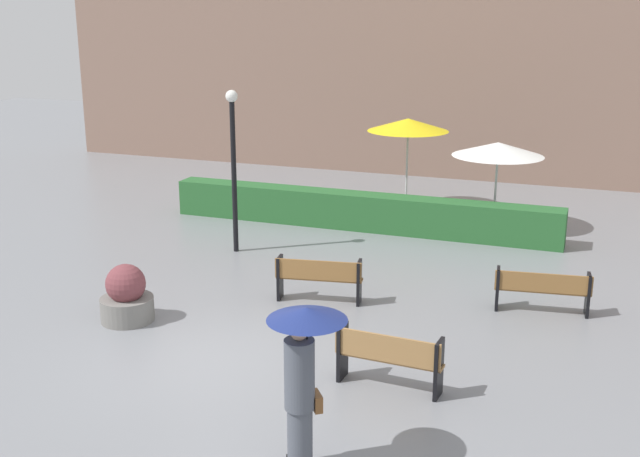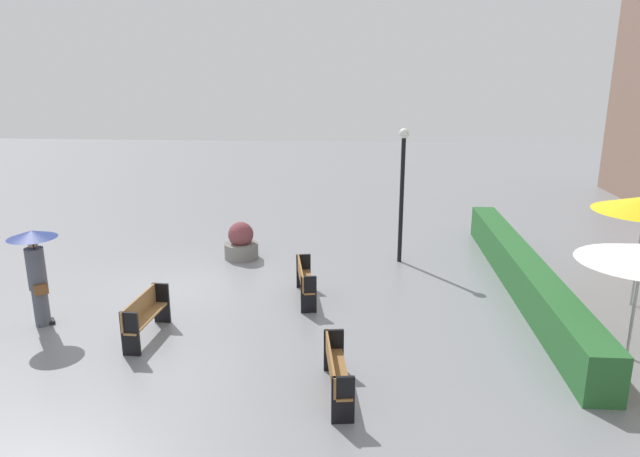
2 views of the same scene
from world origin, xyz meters
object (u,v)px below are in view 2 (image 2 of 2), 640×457
at_px(pedestrian_with_umbrella, 36,264).
at_px(planter_pot, 241,243).
at_px(bench_mid_center, 304,279).
at_px(lamp_post, 402,181).
at_px(bench_near_right, 145,314).
at_px(bench_far_right, 336,369).

relative_size(pedestrian_with_umbrella, planter_pot, 1.98).
distance_m(bench_mid_center, lamp_post, 4.31).
distance_m(planter_pot, lamp_post, 4.98).
relative_size(planter_pot, lamp_post, 0.29).
distance_m(bench_near_right, pedestrian_with_umbrella, 2.63).
relative_size(bench_near_right, planter_pot, 1.54).
relative_size(bench_mid_center, bench_near_right, 1.03).
xyz_separation_m(bench_mid_center, bench_far_right, (4.18, 0.94, -0.04)).
xyz_separation_m(bench_far_right, pedestrian_with_umbrella, (-2.32, -6.47, 0.92)).
distance_m(pedestrian_with_umbrella, lamp_post, 9.41).
bearing_deg(lamp_post, pedestrian_with_umbrella, -58.50).
relative_size(bench_far_right, pedestrian_with_umbrella, 0.84).
relative_size(bench_mid_center, bench_far_right, 0.96).
distance_m(bench_far_right, pedestrian_with_umbrella, 6.93).
distance_m(bench_mid_center, planter_pot, 3.69).
xyz_separation_m(bench_mid_center, bench_near_right, (2.28, -3.08, 0.01)).
bearing_deg(lamp_post, bench_mid_center, -39.04).
bearing_deg(lamp_post, planter_pot, -89.53).
xyz_separation_m(bench_mid_center, planter_pot, (-3.00, -2.15, -0.06)).
distance_m(bench_mid_center, pedestrian_with_umbrella, 5.89).
bearing_deg(lamp_post, bench_near_right, -46.16).
xyz_separation_m(bench_far_right, bench_near_right, (-1.89, -4.02, 0.05)).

